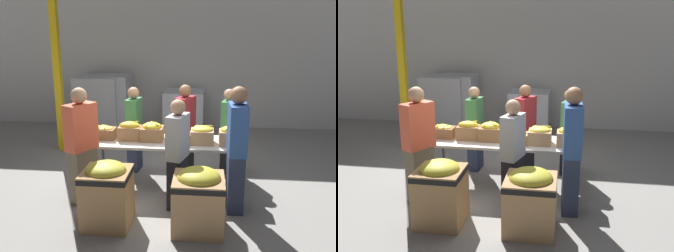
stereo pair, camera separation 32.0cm
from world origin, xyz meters
The scene contains 21 objects.
ground_plane centered at (0.00, 0.00, 0.00)m, with size 30.00×30.00×0.00m, color gray.
wall_back centered at (0.00, 3.93, 2.00)m, with size 16.00×0.08×4.00m.
sorting_table centered at (0.00, 0.00, 0.72)m, with size 2.41×0.82×0.78m.
banana_box_0 centered at (-1.01, 0.04, 0.88)m, with size 0.35×0.28×0.22m.
banana_box_1 centered at (-0.59, 0.02, 0.93)m, with size 0.35×0.27×0.30m.
banana_box_2 centered at (-0.22, 0.02, 0.93)m, with size 0.35×0.35×0.29m.
banana_box_3 centered at (0.22, -0.09, 0.89)m, with size 0.35×0.29×0.23m.
banana_box_4 centered at (0.58, -0.06, 0.92)m, with size 0.35×0.32×0.29m.
banana_box_5 centered at (1.01, -0.09, 0.93)m, with size 0.35×0.29×0.30m.
volunteer_0 centered at (-0.64, 0.68, 0.76)m, with size 0.25×0.43×1.53m.
volunteer_1 centered at (0.26, 0.65, 0.79)m, with size 0.37×0.48×1.59m.
volunteer_2 centered at (1.02, 0.73, 0.75)m, with size 0.30×0.44×1.51m.
volunteer_3 centered at (0.24, -0.71, 0.79)m, with size 0.32×0.47×1.59m.
volunteer_4 centered at (1.06, -0.71, 0.89)m, with size 0.26×0.49×1.78m.
volunteer_5 centered at (-1.15, -0.67, 0.86)m, with size 0.43×0.52×1.72m.
donation_bin_0 centered at (-0.63, -1.30, 0.46)m, with size 0.61×0.61×0.87m.
donation_bin_1 centered at (0.56, -1.30, 0.44)m, with size 0.65×0.65×0.83m.
support_pillar centered at (-2.40, 1.67, 2.00)m, with size 0.14×0.14×4.00m.
pallet_stack_0 centered at (-1.69, 3.26, 0.69)m, with size 0.94×0.94×1.40m.
pallet_stack_1 centered at (0.09, 3.22, 0.51)m, with size 1.02×1.02×1.05m.
pallet_stack_2 centered at (-2.01, 3.25, 0.68)m, with size 1.13×1.13×1.38m.
Camera 2 is at (0.94, -5.63, 2.54)m, focal length 40.00 mm.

